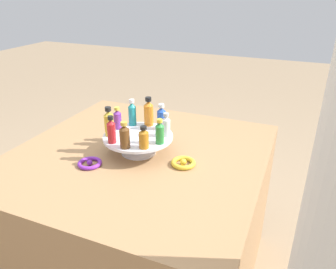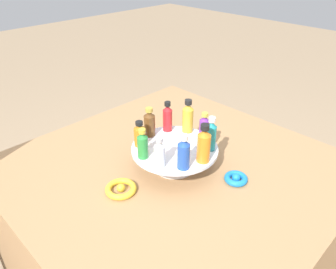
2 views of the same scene
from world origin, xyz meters
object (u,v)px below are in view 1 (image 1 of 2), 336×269
Objects in this scene: bottle_purple at (118,119)px; ribbon_bow_gold at (183,163)px; display_stand at (138,140)px; ribbon_bow_purple at (90,163)px; bottle_brown at (125,136)px; bottle_gold at (109,122)px; bottle_orange at (149,112)px; bottle_blue at (161,118)px; bottle_amber at (144,138)px; bottle_clear at (166,126)px; bottle_green at (160,132)px; bottle_red at (111,131)px; bottle_teal at (132,113)px; ribbon_bow_blue at (142,130)px.

ribbon_bow_gold is (0.34, -0.06, -0.12)m from bottle_purple.
ribbon_bow_purple is at bearing -127.14° from display_stand.
ribbon_bow_purple is at bearing -158.39° from bottle_brown.
bottle_gold is 0.96× the size of bottle_orange.
bottle_blue is at bearing 38.97° from bottle_gold.
bottle_amber reaches higher than ribbon_bow_purple.
bottle_clear is 0.08m from bottle_blue.
bottle_purple is 0.08m from bottle_gold.
bottle_blue is (0.07, 0.10, 0.08)m from display_stand.
bottle_brown is 1.04× the size of bottle_green.
ribbon_bow_gold is at bearing -33.32° from bottle_orange.
bottle_clear is at bearing 146.35° from ribbon_bow_gold.
bottle_orange is at bearing 74.97° from bottle_red.
bottle_orange reaches higher than display_stand.
bottle_clear is (0.18, 0.15, -0.01)m from bottle_red.
bottle_teal is 0.14m from bottle_blue.
bottle_red is at bearing -123.03° from display_stand.
bottle_amber reaches higher than display_stand.
bottle_teal is 1.04× the size of bottle_blue.
bottle_brown is 1.06× the size of bottle_clear.
bottle_blue is 0.37m from ribbon_bow_purple.
bottle_red is at bearing -87.03° from bottle_teal.
bottle_orange is (0.06, 0.23, 0.01)m from bottle_red.
bottle_green reaches higher than ribbon_bow_blue.
bottle_green is (0.19, 0.07, -0.01)m from bottle_red.
bottle_purple reaches higher than ribbon_bow_purple.
bottle_green is (0.04, 0.06, 0.01)m from bottle_amber.
bottle_red is at bearing -69.03° from bottle_purple.
bottle_teal is 0.92× the size of bottle_orange.
bottle_green is at bearing -33.03° from bottle_teal.
display_stand is 2.85× the size of bottle_green.
bottle_amber is 0.92× the size of ribbon_bow_gold.
bottle_purple is (-0.04, -0.06, -0.01)m from bottle_teal.
bottle_brown is at bearing -74.15° from ribbon_bow_blue.
bottle_green is (0.23, 0.01, -0.01)m from bottle_gold.
bottle_red is 1.12× the size of bottle_clear.
bottle_orange is 0.36m from ribbon_bow_purple.
bottle_clear reaches higher than ribbon_bow_blue.
display_stand is 0.15m from bottle_red.
bottle_orange reaches higher than bottle_gold.
bottle_red is 0.33m from ribbon_bow_gold.
bottle_brown is 0.93× the size of bottle_blue.
bottle_purple is at bearing 128.97° from bottle_brown.
ribbon_bow_blue is at bearing 142.86° from ribbon_bow_gold.
ribbon_bow_purple is (-0.13, -0.30, -0.14)m from bottle_orange.
bottle_gold reaches higher than ribbon_bow_blue.
bottle_teal is 0.23m from bottle_green.
ribbon_bow_purple is at bearing -149.95° from bottle_green.
bottle_teal is 0.08m from bottle_purple.
display_stand is 3.05× the size of ribbon_bow_purple.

